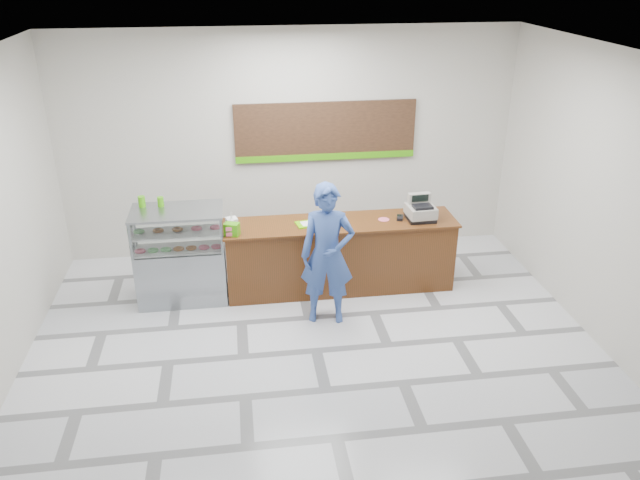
{
  "coord_description": "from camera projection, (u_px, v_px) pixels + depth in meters",
  "views": [
    {
      "loc": [
        -0.85,
        -6.31,
        4.45
      ],
      "look_at": [
        0.17,
        0.9,
        1.07
      ],
      "focal_mm": 35.0,
      "sensor_mm": 36.0,
      "label": 1
    }
  ],
  "objects": [
    {
      "name": "green_cup_right",
      "position": [
        161.0,
        202.0,
        8.38
      ],
      "size": [
        0.08,
        0.08,
        0.13
      ],
      "primitive_type": "cylinder",
      "color": "#3E9A0B",
      "rests_on": "display_case"
    },
    {
      "name": "serving_tray",
      "position": [
        309.0,
        224.0,
        8.6
      ],
      "size": [
        0.37,
        0.3,
        0.02
      ],
      "rotation": [
        0.0,
        0.0,
        0.18
      ],
      "color": "#63CE00",
      "rests_on": "sales_counter"
    },
    {
      "name": "floor",
      "position": [
        316.0,
        351.0,
        7.65
      ],
      "size": [
        7.0,
        7.0,
        0.0
      ],
      "primitive_type": "plane",
      "color": "silver",
      "rests_on": "ground"
    },
    {
      "name": "ceiling",
      "position": [
        316.0,
        57.0,
        6.18
      ],
      "size": [
        7.0,
        7.0,
        0.0
      ],
      "primitive_type": "plane",
      "rotation": [
        3.14,
        0.0,
        0.0
      ],
      "color": "silver",
      "rests_on": "back_wall"
    },
    {
      "name": "cash_register",
      "position": [
        420.0,
        210.0,
        8.71
      ],
      "size": [
        0.4,
        0.41,
        0.35
      ],
      "rotation": [
        0.0,
        0.0,
        0.06
      ],
      "color": "black",
      "rests_on": "sales_counter"
    },
    {
      "name": "green_cup_left",
      "position": [
        142.0,
        202.0,
        8.36
      ],
      "size": [
        0.09,
        0.09,
        0.15
      ],
      "primitive_type": "cylinder",
      "color": "#3E9A0B",
      "rests_on": "display_case"
    },
    {
      "name": "straw_cup",
      "position": [
        232.0,
        224.0,
        8.46
      ],
      "size": [
        0.08,
        0.08,
        0.12
      ],
      "primitive_type": "cylinder",
      "color": "silver",
      "rests_on": "sales_counter"
    },
    {
      "name": "promo_box",
      "position": [
        232.0,
        229.0,
        8.24
      ],
      "size": [
        0.22,
        0.18,
        0.17
      ],
      "primitive_type": "cube",
      "rotation": [
        0.0,
        0.0,
        -0.33
      ],
      "color": "#3E9A0B",
      "rests_on": "sales_counter"
    },
    {
      "name": "back_wall",
      "position": [
        290.0,
        144.0,
        9.61
      ],
      "size": [
        7.0,
        0.0,
        7.0
      ],
      "primitive_type": "plane",
      "rotation": [
        1.57,
        0.0,
        0.0
      ],
      "color": "beige",
      "rests_on": "floor"
    },
    {
      "name": "donut_decal",
      "position": [
        384.0,
        219.0,
        8.75
      ],
      "size": [
        0.16,
        0.16,
        0.0
      ],
      "primitive_type": "cylinder",
      "color": "#E55A77",
      "rests_on": "sales_counter"
    },
    {
      "name": "napkin_box",
      "position": [
        232.0,
        222.0,
        8.52
      ],
      "size": [
        0.18,
        0.18,
        0.12
      ],
      "primitive_type": "cube",
      "rotation": [
        0.0,
        0.0,
        0.26
      ],
      "color": "white",
      "rests_on": "sales_counter"
    },
    {
      "name": "display_case",
      "position": [
        181.0,
        255.0,
        8.55
      ],
      "size": [
        1.22,
        0.72,
        1.33
      ],
      "color": "gray",
      "rests_on": "floor"
    },
    {
      "name": "card_terminal",
      "position": [
        400.0,
        218.0,
        8.76
      ],
      "size": [
        0.13,
        0.18,
        0.04
      ],
      "primitive_type": "cube",
      "rotation": [
        0.0,
        0.0,
        -0.31
      ],
      "color": "black",
      "rests_on": "sales_counter"
    },
    {
      "name": "sales_counter",
      "position": [
        340.0,
        255.0,
        8.89
      ],
      "size": [
        3.26,
        0.76,
        1.03
      ],
      "color": "#572A11",
      "rests_on": "floor"
    },
    {
      "name": "menu_board",
      "position": [
        326.0,
        132.0,
        9.57
      ],
      "size": [
        2.8,
        0.06,
        0.9
      ],
      "color": "black",
      "rests_on": "back_wall"
    },
    {
      "name": "customer",
      "position": [
        327.0,
        254.0,
        7.94
      ],
      "size": [
        0.75,
        0.55,
        1.89
      ],
      "primitive_type": "imported",
      "rotation": [
        0.0,
        0.0,
        -0.15
      ],
      "color": "#334F98",
      "rests_on": "floor"
    }
  ]
}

